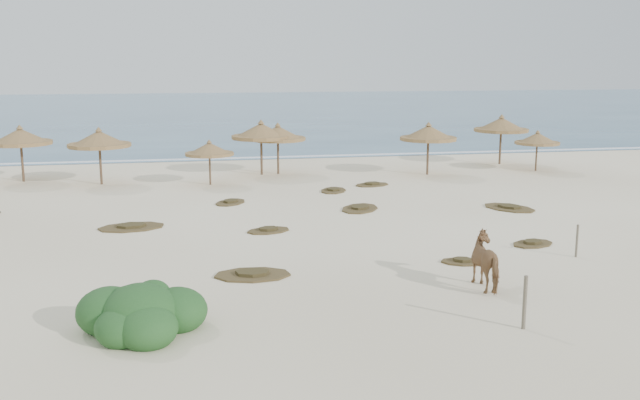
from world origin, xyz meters
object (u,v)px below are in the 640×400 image
Objects in this scene: palapa_1 at (99,140)px; bush at (141,314)px; palapa_0 at (20,137)px; horse at (489,261)px.

palapa_1 is 1.28× the size of bush.
palapa_0 is 0.90× the size of palapa_1.
horse reaches higher than bush.
palapa_0 is at bearing 158.32° from palapa_1.
horse is 10.01m from bush.
bush is (7.58, -24.08, -1.97)m from palapa_0.
palapa_0 reaches higher than bush.
palapa_1 reaches higher than horse.
bush is (-9.85, -1.71, -0.33)m from horse.
palapa_0 is 4.65m from palapa_1.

